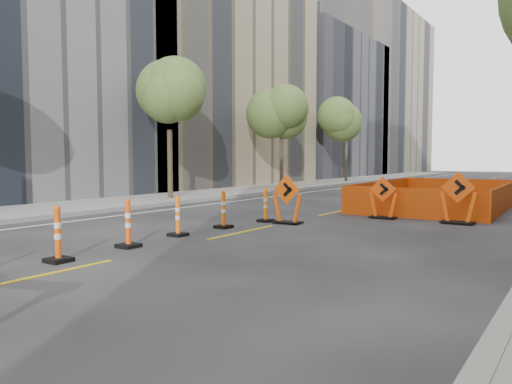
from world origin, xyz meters
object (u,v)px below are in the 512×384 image
Objects in this scene: channelizer_4 at (178,216)px; chevron_sign_center at (383,198)px; channelizer_6 at (266,205)px; channelizer_5 at (223,209)px; channelizer_2 at (58,234)px; chevron_sign_left at (287,199)px; channelizer_3 at (128,223)px; chevron_sign_right at (458,198)px.

chevron_sign_center reaches higher than channelizer_4.
channelizer_5 is at bearing -98.06° from channelizer_6.
channelizer_4 is 7.23m from chevron_sign_center.
channelizer_2 is 1.04× the size of channelizer_6.
channelizer_2 is 0.74× the size of chevron_sign_left.
channelizer_5 is at bearing 91.88° from channelizer_3.
chevron_sign_left is (1.03, 1.84, 0.20)m from channelizer_5.
channelizer_5 reaches higher than channelizer_4.
chevron_sign_right is (4.35, 2.83, 0.05)m from chevron_sign_left.
chevron_sign_right reaches higher than channelizer_5.
chevron_sign_center is (1.99, 2.87, -0.05)m from chevron_sign_left.
chevron_sign_left is at bearing -146.34° from chevron_sign_right.
channelizer_3 is 1.04× the size of channelizer_6.
chevron_sign_center is (3.09, 6.53, 0.17)m from channelizer_4.
channelizer_4 is at bearing 95.93° from channelizer_3.
channelizer_2 is at bearing -85.87° from channelizer_4.
channelizer_6 is 0.80m from chevron_sign_left.
chevron_sign_left is (0.77, 0.01, 0.22)m from channelizer_6.
channelizer_5 is at bearing 87.82° from channelizer_4.
channelizer_3 is at bearing -84.07° from channelizer_4.
channelizer_3 is 5.57m from chevron_sign_left.
channelizer_5 is 5.60m from chevron_sign_center.
chevron_sign_right is (5.26, 8.32, 0.24)m from channelizer_3.
channelizer_4 is at bearing 94.13° from channelizer_2.
channelizer_2 is at bearing -116.43° from chevron_sign_right.
channelizer_5 is 0.73× the size of chevron_sign_left.
channelizer_2 is at bearing -87.97° from channelizer_5.
channelizer_3 is 5.48m from channelizer_6.
chevron_sign_right is (5.12, 2.84, 0.27)m from channelizer_6.
channelizer_4 is 0.75× the size of chevron_sign_center.
chevron_sign_center is (3.02, 4.71, 0.15)m from channelizer_5.
chevron_sign_right reaches higher than channelizer_4.
channelizer_6 is (0.06, 7.31, -0.02)m from channelizer_2.
channelizer_3 reaches higher than channelizer_6.
channelizer_5 is 2.12m from chevron_sign_left.
channelizer_3 is 9.85m from chevron_sign_right.
channelizer_3 is 0.70× the size of chevron_sign_right.
channelizer_2 is 10.57m from chevron_sign_center.
chevron_sign_left is 5.19m from chevron_sign_right.
chevron_sign_right reaches higher than channelizer_2.
chevron_sign_center is at bearing 179.66° from chevron_sign_right.
chevron_sign_center is at bearing 46.18° from channelizer_6.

